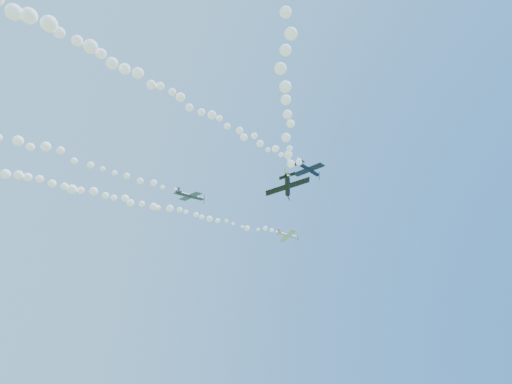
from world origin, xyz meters
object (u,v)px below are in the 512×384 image
plane_white (288,235)px  plane_black (287,186)px  plane_navy (308,169)px  plane_grey (190,196)px

plane_white → plane_black: (-29.89, -39.95, -13.61)m
plane_navy → plane_black: plane_navy is taller
plane_navy → plane_grey: plane_navy is taller
plane_grey → plane_white: bearing=20.8°
plane_navy → plane_black: 29.25m
plane_black → plane_navy: bearing=-12.5°
plane_grey → plane_navy: bearing=-21.0°
plane_grey → plane_black: bearing=-78.1°
plane_white → plane_black: bearing=-122.9°
plane_white → plane_black: size_ratio=1.10×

